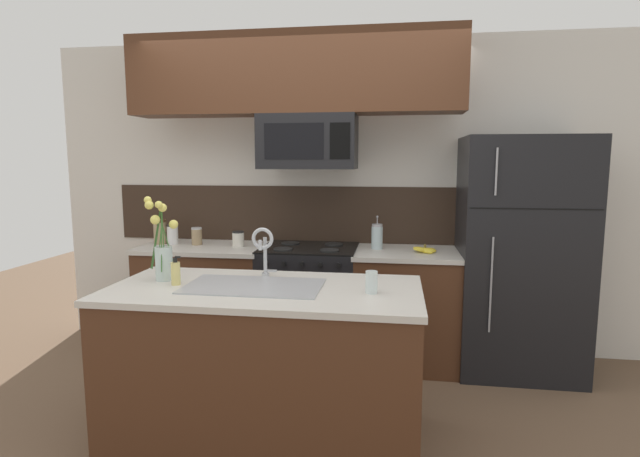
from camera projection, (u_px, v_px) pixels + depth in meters
The scene contains 21 objects.
ground_plane at pixel (286, 410), 3.23m from camera, with size 10.00×10.00×0.00m, color brown.
rear_partition at pixel (351, 197), 4.27m from camera, with size 5.20×0.10×2.60m, color silver.
splash_band at pixel (316, 214), 4.28m from camera, with size 3.55×0.01×0.48m, color #332319.
back_counter_left at pixel (206, 299), 4.19m from camera, with size 1.03×0.65×0.91m.
back_counter_right at pixel (406, 307), 3.94m from camera, with size 0.82×0.65×0.91m.
stove_range at pixel (309, 303), 4.05m from camera, with size 0.76×0.64×0.93m.
microwave at pixel (308, 142), 3.86m from camera, with size 0.74×0.40×0.41m.
upper_cabinet_band at pixel (294, 74), 3.78m from camera, with size 2.55×0.34×0.60m, color #4C2B19.
refrigerator at pixel (519, 256), 3.78m from camera, with size 0.89×0.74×1.78m.
storage_jar_tall at pixel (160, 232), 4.20m from camera, with size 0.11×0.11×0.21m.
storage_jar_medium at pixel (173, 234), 4.19m from camera, with size 0.09×0.09×0.17m.
storage_jar_short at pixel (197, 236), 4.16m from camera, with size 0.09×0.09×0.14m.
storage_jar_squat at pixel (238, 239), 4.08m from camera, with size 0.10×0.10×0.13m.
banana_bunch at pixel (425, 250), 3.80m from camera, with size 0.19×0.15×0.07m.
french_press at pixel (377, 237), 3.96m from camera, with size 0.09×0.09×0.27m.
island_counter at pixel (265, 365), 2.84m from camera, with size 1.74×0.83×0.91m.
kitchen_sink at pixel (254, 299), 2.79m from camera, with size 0.76×0.44×0.16m.
sink_faucet at pixel (263, 245), 2.97m from camera, with size 0.14×0.14×0.31m.
dish_soap_bottle at pixel (176, 273), 2.82m from camera, with size 0.06×0.05×0.16m.
spare_glass at pixel (372, 282), 2.64m from camera, with size 0.06×0.06×0.12m.
flower_vase at pixel (163, 254), 2.91m from camera, with size 0.19×0.14×0.49m.
Camera 1 is at (0.68, -2.98, 1.61)m, focal length 28.00 mm.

